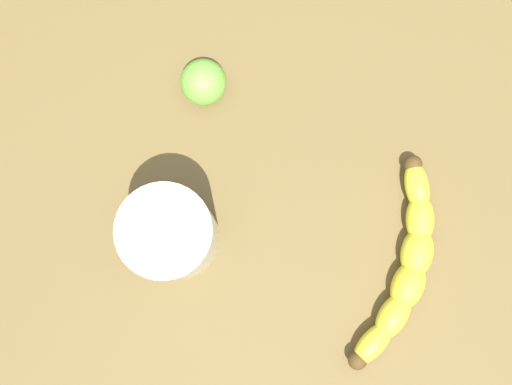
# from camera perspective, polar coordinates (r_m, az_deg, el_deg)

# --- Properties ---
(wooden_tabletop) EXTENTS (1.20, 1.20, 0.03)m
(wooden_tabletop) POSITION_cam_1_polar(r_m,az_deg,el_deg) (0.76, 5.21, -1.43)
(wooden_tabletop) COLOR brown
(wooden_tabletop) RESTS_ON ground
(banana) EXTENTS (0.23, 0.11, 0.04)m
(banana) POSITION_cam_1_polar(r_m,az_deg,el_deg) (0.74, 12.84, -6.29)
(banana) COLOR yellow
(banana) RESTS_ON wooden_tabletop
(smoothie_glass) EXTENTS (0.09, 0.09, 0.12)m
(smoothie_glass) POSITION_cam_1_polar(r_m,az_deg,el_deg) (0.68, -7.36, -3.63)
(smoothie_glass) COLOR silver
(smoothie_glass) RESTS_ON wooden_tabletop
(lime_fruit) EXTENTS (0.05, 0.05, 0.05)m
(lime_fruit) POSITION_cam_1_polar(r_m,az_deg,el_deg) (0.74, -4.59, 9.53)
(lime_fruit) COLOR #75C142
(lime_fruit) RESTS_ON wooden_tabletop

